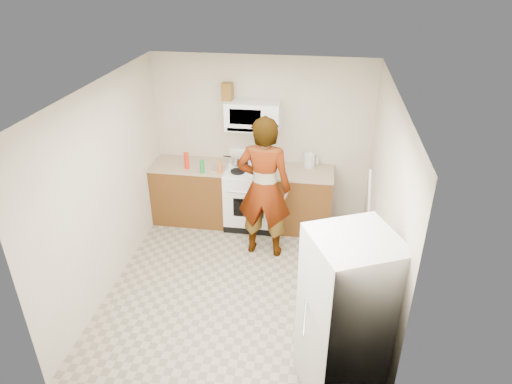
% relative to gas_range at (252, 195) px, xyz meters
% --- Properties ---
extents(floor, '(3.60, 3.60, 0.00)m').
position_rel_gas_range_xyz_m(floor, '(0.10, -1.48, -0.49)').
color(floor, gray).
rests_on(floor, ground).
extents(back_wall, '(3.20, 0.02, 2.50)m').
position_rel_gas_range_xyz_m(back_wall, '(0.10, 0.31, 0.76)').
color(back_wall, beige).
rests_on(back_wall, floor).
extents(right_wall, '(0.02, 3.60, 2.50)m').
position_rel_gas_range_xyz_m(right_wall, '(1.69, -1.48, 0.76)').
color(right_wall, beige).
rests_on(right_wall, floor).
extents(cabinet_left, '(1.12, 0.62, 0.90)m').
position_rel_gas_range_xyz_m(cabinet_left, '(-0.94, 0.01, -0.04)').
color(cabinet_left, '#5D3316').
rests_on(cabinet_left, floor).
extents(counter_left, '(1.14, 0.64, 0.03)m').
position_rel_gas_range_xyz_m(counter_left, '(-0.94, 0.01, 0.43)').
color(counter_left, tan).
rests_on(counter_left, cabinet_left).
extents(cabinet_right, '(0.80, 0.62, 0.90)m').
position_rel_gas_range_xyz_m(cabinet_right, '(0.78, 0.01, -0.04)').
color(cabinet_right, '#5D3316').
rests_on(cabinet_right, floor).
extents(counter_right, '(0.82, 0.64, 0.03)m').
position_rel_gas_range_xyz_m(counter_right, '(0.78, 0.01, 0.43)').
color(counter_right, tan).
rests_on(counter_right, cabinet_right).
extents(gas_range, '(0.76, 0.65, 1.13)m').
position_rel_gas_range_xyz_m(gas_range, '(0.00, 0.00, 0.00)').
color(gas_range, white).
rests_on(gas_range, floor).
extents(microwave, '(0.76, 0.38, 0.40)m').
position_rel_gas_range_xyz_m(microwave, '(0.00, 0.13, 1.21)').
color(microwave, white).
rests_on(microwave, back_wall).
extents(person, '(0.75, 0.52, 1.98)m').
position_rel_gas_range_xyz_m(person, '(0.28, -0.71, 0.50)').
color(person, tan).
rests_on(person, floor).
extents(fridge, '(0.93, 0.93, 1.70)m').
position_rel_gas_range_xyz_m(fridge, '(1.31, -2.82, 0.36)').
color(fridge, silver).
rests_on(fridge, floor).
extents(kettle, '(0.21, 0.21, 0.20)m').
position_rel_gas_range_xyz_m(kettle, '(0.83, 0.20, 0.55)').
color(kettle, silver).
rests_on(kettle, counter_right).
extents(jug, '(0.15, 0.15, 0.24)m').
position_rel_gas_range_xyz_m(jug, '(-0.36, 0.14, 1.53)').
color(jug, brown).
rests_on(jug, microwave).
extents(saucepan, '(0.26, 0.26, 0.11)m').
position_rel_gas_range_xyz_m(saucepan, '(-0.23, 0.12, 0.52)').
color(saucepan, silver).
rests_on(saucepan, gas_range).
extents(tray, '(0.26, 0.18, 0.05)m').
position_rel_gas_range_xyz_m(tray, '(0.12, -0.12, 0.47)').
color(tray, white).
rests_on(tray, gas_range).
extents(bottle_spray, '(0.08, 0.08, 0.24)m').
position_rel_gas_range_xyz_m(bottle_spray, '(-0.94, -0.14, 0.57)').
color(bottle_spray, red).
rests_on(bottle_spray, counter_left).
extents(bottle_hot_sauce, '(0.07, 0.07, 0.17)m').
position_rel_gas_range_xyz_m(bottle_hot_sauce, '(-0.42, -0.23, 0.53)').
color(bottle_hot_sauce, orange).
rests_on(bottle_hot_sauce, counter_left).
extents(bottle_green_cap, '(0.07, 0.07, 0.20)m').
position_rel_gas_range_xyz_m(bottle_green_cap, '(-0.67, -0.26, 0.55)').
color(bottle_green_cap, '#18842E').
rests_on(bottle_green_cap, counter_left).
extents(pot_lid, '(0.33, 0.33, 0.01)m').
position_rel_gas_range_xyz_m(pot_lid, '(-0.47, -0.06, 0.46)').
color(pot_lid, white).
rests_on(pot_lid, counter_left).
extents(broom, '(0.18, 0.30, 1.45)m').
position_rel_gas_range_xyz_m(broom, '(1.64, -0.83, 0.25)').
color(broom, white).
rests_on(broom, floor).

